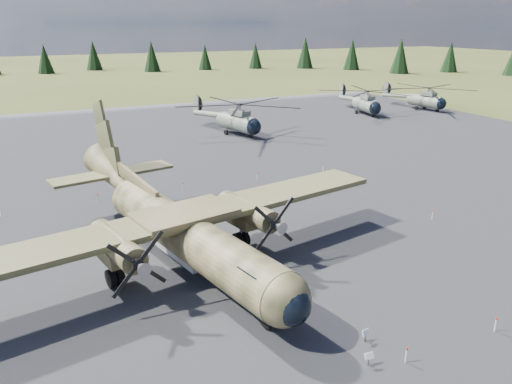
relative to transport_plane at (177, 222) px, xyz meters
name	(u,v)px	position (x,y,z in m)	size (l,w,h in m)	color
ground	(251,257)	(4.75, -1.48, -2.91)	(500.00, 500.00, 0.00)	brown
apron	(204,211)	(4.75, 8.52, -2.91)	(120.00, 120.00, 0.04)	#515256
transport_plane	(177,222)	(0.00, 0.00, 0.00)	(30.65, 27.53, 10.12)	#36391F
helicopter_near	(237,113)	(19.55, 35.72, 0.37)	(22.25, 23.15, 4.61)	gray
helicopter_mid	(366,97)	(46.84, 41.90, 0.15)	(19.31, 21.01, 4.31)	gray
helicopter_far	(426,94)	(59.88, 41.08, 0.10)	(19.23, 20.87, 4.24)	gray
info_placard_left	(369,357)	(5.00, -14.39, -2.44)	(0.47, 0.24, 0.70)	gray
info_placard_right	(366,334)	(6.01, -12.79, -2.44)	(0.47, 0.27, 0.70)	gray
barrier_fence	(246,252)	(4.28, -1.56, -2.40)	(33.12, 29.62, 0.85)	white
treeline	(252,187)	(5.22, -0.63, 1.96)	(315.36, 316.32, 10.91)	black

